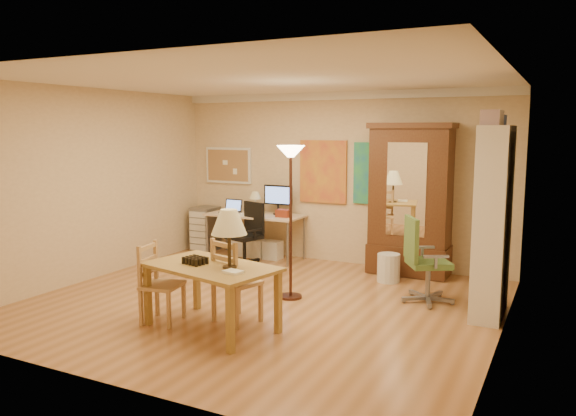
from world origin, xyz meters
The scene contains 16 objects.
floor centered at (0.00, 0.00, 0.00)m, with size 5.50×5.50×0.00m, color #946134.
crown_molding centered at (0.00, 2.46, 2.64)m, with size 5.50×0.08×0.12m, color white.
corkboard centered at (-2.05, 2.47, 1.50)m, with size 0.90×0.04×0.62m, color #9C7D49.
art_panel_left centered at (-0.25, 2.47, 1.45)m, with size 0.80×0.04×1.00m, color gold.
art_panel_right centered at (0.65, 2.47, 1.45)m, with size 0.75×0.04×0.95m, color teal.
dining_table centered at (0.04, -1.00, 0.83)m, with size 1.54×1.11×1.31m.
ladder_chair_back centered at (0.07, -0.72, 0.44)m, with size 0.54×0.53×0.94m.
ladder_chair_left centered at (-0.68, -1.08, 0.41)m, with size 0.46×0.48×0.89m.
torchiere_lamp centered at (0.21, 0.38, 1.55)m, with size 0.35×0.35×1.93m.
computer_desk centered at (-1.28, 2.16, 0.45)m, with size 1.61×0.70×1.22m.
office_chair_black centered at (-1.19, 1.63, 0.26)m, with size 0.61×0.61×0.99m.
office_chair_green centered at (1.77, 0.97, 0.28)m, with size 0.66×0.66×1.06m.
drawer_cart centered at (-2.41, 2.25, 0.38)m, with size 0.38×0.46×0.77m.
armoire centered at (1.24, 2.24, 0.96)m, with size 1.21×0.57×2.22m.
bookshelf centered at (2.55, 0.79, 1.08)m, with size 0.32×0.87×2.17m.
wastebin centered at (1.10, 1.68, 0.20)m, with size 0.32×0.32×0.40m, color silver.
Camera 1 is at (3.29, -5.80, 2.12)m, focal length 35.00 mm.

